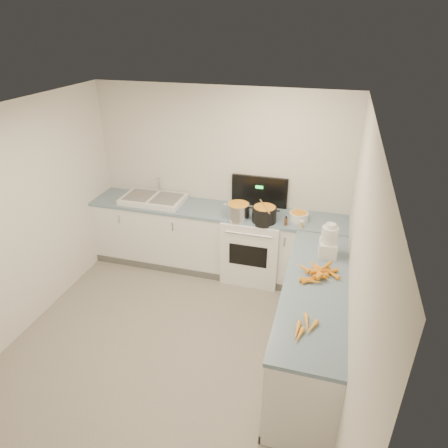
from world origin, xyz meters
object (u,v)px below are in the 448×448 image
(spice_jar, at_px, (301,225))
(black_pot, at_px, (264,215))
(steel_pot, at_px, (238,212))
(sink, at_px, (153,199))
(stove, at_px, (253,245))
(mixing_bowl, at_px, (299,216))
(extract_bottle, at_px, (286,222))
(food_processor, at_px, (329,242))

(spice_jar, bearing_deg, black_pot, 174.71)
(black_pot, bearing_deg, steel_pot, 179.03)
(sink, bearing_deg, steel_pot, -8.09)
(stove, distance_m, sink, 1.54)
(mixing_bowl, distance_m, extract_bottle, 0.23)
(mixing_bowl, height_order, extract_bottle, mixing_bowl)
(sink, distance_m, black_pot, 1.62)
(extract_bottle, bearing_deg, spice_jar, -3.47)
(stove, height_order, spice_jar, stove)
(spice_jar, xyz_separation_m, food_processor, (0.34, -0.57, 0.12))
(mixing_bowl, xyz_separation_m, spice_jar, (0.05, -0.19, -0.02))
(food_processor, bearing_deg, stove, 141.11)
(stove, distance_m, black_pot, 0.60)
(mixing_bowl, height_order, spice_jar, mixing_bowl)
(black_pot, distance_m, mixing_bowl, 0.44)
(steel_pot, bearing_deg, spice_jar, -3.48)
(stove, height_order, mixing_bowl, stove)
(steel_pot, distance_m, mixing_bowl, 0.77)
(steel_pot, distance_m, black_pot, 0.34)
(stove, bearing_deg, spice_jar, -18.84)
(sink, xyz_separation_m, steel_pot, (1.27, -0.18, 0.05))
(black_pot, bearing_deg, stove, 132.92)
(sink, height_order, mixing_bowl, sink)
(spice_jar, bearing_deg, mixing_bowl, 105.42)
(mixing_bowl, bearing_deg, black_pot, -160.39)
(black_pot, xyz_separation_m, spice_jar, (0.47, -0.04, -0.05))
(mixing_bowl, bearing_deg, food_processor, -62.52)
(sink, height_order, extract_bottle, sink)
(black_pot, height_order, spice_jar, black_pot)
(stove, height_order, black_pot, stove)
(steel_pot, bearing_deg, mixing_bowl, 10.68)
(sink, relative_size, spice_jar, 11.20)
(steel_pot, relative_size, extract_bottle, 3.00)
(sink, xyz_separation_m, food_processor, (2.42, -0.80, 0.13))
(sink, bearing_deg, spice_jar, -6.31)
(mixing_bowl, bearing_deg, spice_jar, -74.58)
(steel_pot, distance_m, extract_bottle, 0.62)
(sink, distance_m, steel_pot, 1.28)
(mixing_bowl, xyz_separation_m, extract_bottle, (-0.14, -0.18, -0.00))
(mixing_bowl, relative_size, spice_jar, 3.08)
(extract_bottle, bearing_deg, sink, 173.41)
(stove, height_order, extract_bottle, stove)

